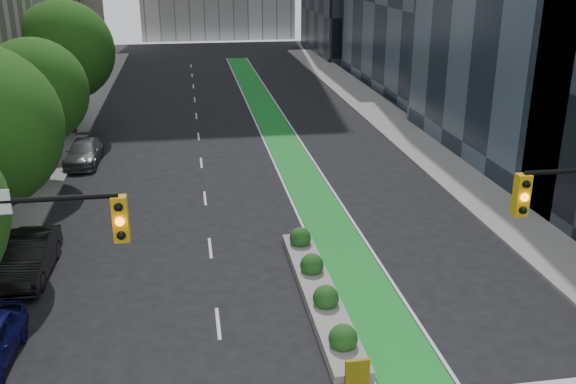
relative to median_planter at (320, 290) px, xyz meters
name	(u,v)px	position (x,y,z in m)	size (l,w,h in m)	color
sidewalk_left	(42,164)	(-13.00, 17.96, -0.30)	(3.60, 90.00, 0.15)	gray
sidewalk_right	(424,147)	(10.60, 17.96, -0.30)	(3.60, 90.00, 0.15)	gray
bike_lane_paint	(278,133)	(1.80, 22.96, -0.37)	(2.20, 70.00, 0.01)	#1A902B
tree_midfar	(34,92)	(-12.20, 14.96, 4.57)	(5.60, 5.60, 7.76)	black
tree_far	(64,51)	(-12.20, 24.96, 5.32)	(6.60, 6.60, 9.00)	black
median_planter	(320,290)	(0.00, 0.00, 0.00)	(1.20, 10.26, 1.10)	gray
parked_car_left_mid	(28,257)	(-10.70, 3.60, 0.41)	(1.65, 4.73, 1.56)	black
parked_car_left_far	(84,152)	(-10.55, 17.99, 0.30)	(1.88, 4.64, 1.35)	#505355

